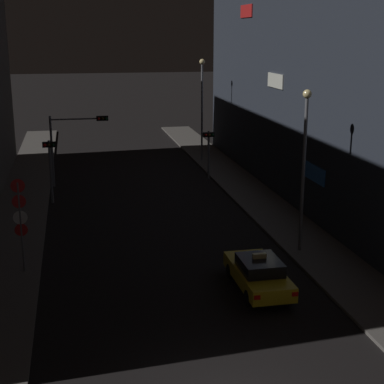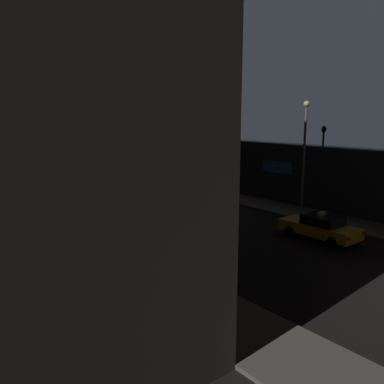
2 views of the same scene
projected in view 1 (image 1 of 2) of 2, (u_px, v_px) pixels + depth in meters
The scene contains 10 objects.
sidewalk_left at pixel (25, 197), 38.01m from camera, with size 3.10×53.50×0.14m, color #5B5651.
sidewalk_right at pixel (242, 185), 40.84m from camera, with size 3.10×53.50×0.14m, color #5B5651.
building_facade_right at pixel (358, 69), 38.33m from camera, with size 11.33×34.03×16.04m.
taxi at pixel (258, 273), 24.14m from camera, with size 1.83×4.45×1.62m.
traffic_light_overhead at pixel (74, 135), 40.15m from camera, with size 3.98×0.42×4.91m.
traffic_light_left_kerb at pixel (50, 159), 36.07m from camera, with size 0.80×0.42×3.97m.
traffic_light_right_kerb at pixel (209, 145), 42.18m from camera, with size 0.80×0.42×3.54m.
sign_pole_left at pixel (20, 218), 25.25m from camera, with size 0.61×0.10×4.19m.
street_lamp_near_block at pixel (304, 155), 27.21m from camera, with size 0.41×0.41×7.70m.
street_lamp_far_block at pixel (202, 98), 47.30m from camera, with size 0.44×0.44×8.21m.
Camera 1 is at (-4.02, -13.30, 10.27)m, focal length 54.88 mm.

